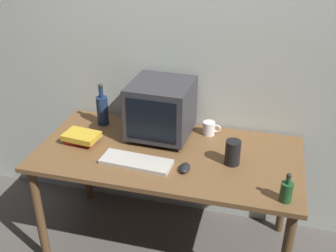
{
  "coord_description": "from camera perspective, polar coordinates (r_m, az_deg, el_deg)",
  "views": [
    {
      "loc": [
        0.54,
        -2.04,
        2.07
      ],
      "look_at": [
        0.0,
        0.0,
        0.93
      ],
      "focal_mm": 43.24,
      "sensor_mm": 36.0,
      "label": 1
    }
  ],
  "objects": [
    {
      "name": "metal_canister",
      "position": [
        2.37,
        9.11,
        -3.71
      ],
      "size": [
        0.09,
        0.09,
        0.15
      ],
      "primitive_type": "cylinder",
      "color": "black",
      "rests_on": "desk"
    },
    {
      "name": "back_wall",
      "position": [
        2.69,
        2.54,
        10.47
      ],
      "size": [
        4.0,
        0.08,
        2.5
      ],
      "primitive_type": "cube",
      "color": "beige",
      "rests_on": "ground"
    },
    {
      "name": "desk",
      "position": [
        2.53,
        0.0,
        -5.33
      ],
      "size": [
        1.62,
        0.8,
        0.75
      ],
      "color": "brown",
      "rests_on": "ground"
    },
    {
      "name": "book_stack",
      "position": [
        2.63,
        -12.08,
        -1.56
      ],
      "size": [
        0.23,
        0.17,
        0.07
      ],
      "color": "red",
      "rests_on": "desk"
    },
    {
      "name": "ground_plane",
      "position": [
        2.95,
        0.0,
        -16.19
      ],
      "size": [
        6.0,
        6.0,
        0.0
      ],
      "primitive_type": "plane",
      "color": "#56514C"
    },
    {
      "name": "bottle_short",
      "position": [
        2.15,
        16.36,
        -8.76
      ],
      "size": [
        0.06,
        0.06,
        0.17
      ],
      "color": "#1E4C23",
      "rests_on": "desk"
    },
    {
      "name": "mug",
      "position": [
        2.67,
        5.85,
        -0.32
      ],
      "size": [
        0.12,
        0.08,
        0.09
      ],
      "color": "white",
      "rests_on": "desk"
    },
    {
      "name": "keyboard",
      "position": [
        2.38,
        -4.5,
        -5.06
      ],
      "size": [
        0.43,
        0.18,
        0.02
      ],
      "primitive_type": "cube",
      "rotation": [
        0.0,
        0.0,
        -0.06
      ],
      "color": "beige",
      "rests_on": "desk"
    },
    {
      "name": "computer_mouse",
      "position": [
        2.31,
        2.39,
        -5.91
      ],
      "size": [
        0.06,
        0.1,
        0.04
      ],
      "primitive_type": "ellipsoid",
      "rotation": [
        0.0,
        0.0,
        -0.0
      ],
      "color": "black",
      "rests_on": "desk"
    },
    {
      "name": "crt_monitor",
      "position": [
        2.57,
        -0.98,
        2.41
      ],
      "size": [
        0.4,
        0.4,
        0.37
      ],
      "color": "#333338",
      "rests_on": "desk"
    },
    {
      "name": "bottle_tall",
      "position": [
        2.79,
        -9.23,
        2.35
      ],
      "size": [
        0.08,
        0.08,
        0.3
      ],
      "color": "navy",
      "rests_on": "desk"
    }
  ]
}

